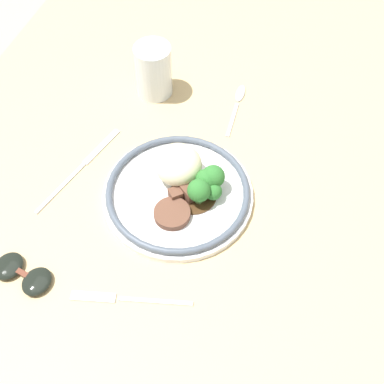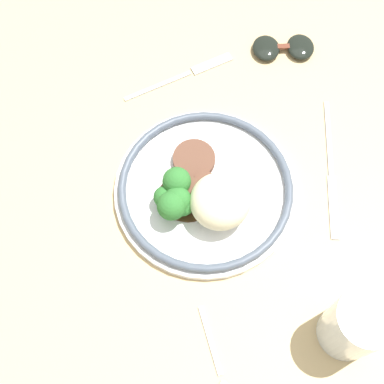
# 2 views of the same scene
# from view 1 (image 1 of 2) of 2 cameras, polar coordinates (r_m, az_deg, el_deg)

# --- Properties ---
(ground_plane) EXTENTS (8.00, 8.00, 0.00)m
(ground_plane) POSITION_cam_1_polar(r_m,az_deg,el_deg) (0.97, -1.57, -1.87)
(ground_plane) COLOR tan
(dining_table) EXTENTS (1.58, 0.99, 0.03)m
(dining_table) POSITION_cam_1_polar(r_m,az_deg,el_deg) (0.96, -1.59, -1.33)
(dining_table) COLOR tan
(dining_table) RESTS_ON ground
(plate) EXTENTS (0.27, 0.27, 0.08)m
(plate) POSITION_cam_1_polar(r_m,az_deg,el_deg) (0.93, -1.02, 0.50)
(plate) COLOR white
(plate) RESTS_ON dining_table
(juice_glass) EXTENTS (0.07, 0.07, 0.11)m
(juice_glass) POSITION_cam_1_polar(r_m,az_deg,el_deg) (1.09, -4.10, 12.55)
(juice_glass) COLOR orange
(juice_glass) RESTS_ON dining_table
(fork) EXTENTS (0.06, 0.19, 0.00)m
(fork) POSITION_cam_1_polar(r_m,az_deg,el_deg) (0.86, -7.74, -11.21)
(fork) COLOR #ADADB2
(fork) RESTS_ON dining_table
(knife) EXTENTS (0.23, 0.07, 0.00)m
(knife) POSITION_cam_1_polar(r_m,az_deg,el_deg) (1.01, -11.64, 2.72)
(knife) COLOR #ADADB2
(knife) RESTS_ON dining_table
(spoon) EXTENTS (0.15, 0.02, 0.01)m
(spoon) POSITION_cam_1_polar(r_m,az_deg,el_deg) (1.11, 4.98, 9.79)
(spoon) COLOR #ADADB2
(spoon) RESTS_ON dining_table
(sunglasses) EXTENTS (0.07, 0.11, 0.02)m
(sunglasses) POSITION_cam_1_polar(r_m,az_deg,el_deg) (0.90, -17.62, -8.31)
(sunglasses) COLOR black
(sunglasses) RESTS_ON dining_table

